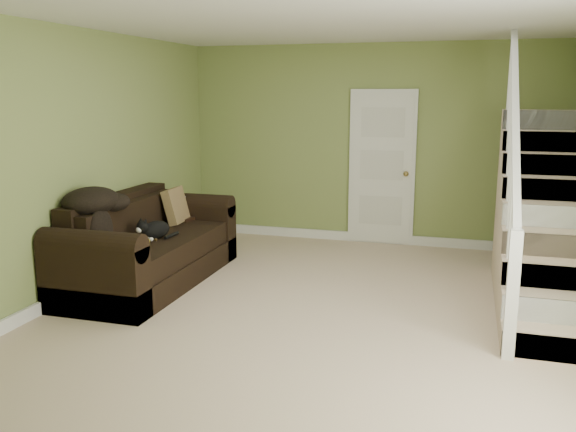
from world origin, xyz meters
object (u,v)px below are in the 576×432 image
Objects in this scene: side_table at (182,235)px; banana at (146,242)px; sofa at (147,250)px; cat at (155,230)px.

banana is at bearing -78.15° from side_table.
sofa is 0.45m from banana.
sofa is 3.05× the size of side_table.
side_table is at bearing 119.56° from cat.
sofa is 0.30m from cat.
cat is at bearing -31.85° from sofa.
sofa reaches higher than cat.
side_table is 1.47× the size of cat.
banana is at bearing -61.51° from cat.
sofa is at bearing 165.64° from cat.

